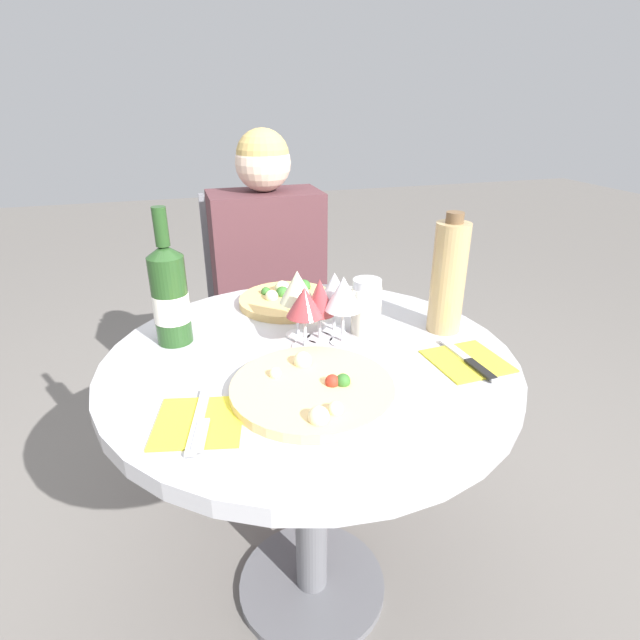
{
  "coord_description": "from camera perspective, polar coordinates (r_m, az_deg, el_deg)",
  "views": [
    {
      "loc": [
        -0.26,
        -0.93,
        1.26
      ],
      "look_at": [
        0.01,
        -0.04,
        0.84
      ],
      "focal_mm": 28.0,
      "sensor_mm": 36.0,
      "label": 1
    }
  ],
  "objects": [
    {
      "name": "pizza_large",
      "position": [
        0.96,
        -0.84,
        -7.82
      ],
      "size": [
        0.31,
        0.31,
        0.05
      ],
      "color": "#E5C17F",
      "rests_on": "dining_table"
    },
    {
      "name": "place_setting_left",
      "position": [
        0.91,
        -13.66,
        -11.29
      ],
      "size": [
        0.18,
        0.19,
        0.01
      ],
      "color": "yellow",
      "rests_on": "dining_table"
    },
    {
      "name": "pizza_small_far",
      "position": [
        1.36,
        -3.74,
        2.44
      ],
      "size": [
        0.26,
        0.26,
        0.05
      ],
      "color": "#DBB26B",
      "rests_on": "dining_table"
    },
    {
      "name": "wine_glass_front_right",
      "position": [
        1.11,
        2.69,
        2.95
      ],
      "size": [
        0.08,
        0.08,
        0.16
      ],
      "color": "silver",
      "rests_on": "dining_table"
    },
    {
      "name": "wine_glass_center",
      "position": [
        1.13,
        -0.04,
        2.56
      ],
      "size": [
        0.07,
        0.07,
        0.15
      ],
      "color": "silver",
      "rests_on": "dining_table"
    },
    {
      "name": "wine_glass_back_right",
      "position": [
        1.16,
        1.66,
        3.75
      ],
      "size": [
        0.06,
        0.06,
        0.15
      ],
      "color": "silver",
      "rests_on": "dining_table"
    },
    {
      "name": "wine_glass_back_left",
      "position": [
        1.14,
        -2.69,
        3.68
      ],
      "size": [
        0.08,
        0.08,
        0.16
      ],
      "color": "silver",
      "rests_on": "dining_table"
    },
    {
      "name": "tall_carafe",
      "position": [
        1.2,
        14.46,
        4.76
      ],
      "size": [
        0.08,
        0.08,
        0.29
      ],
      "color": "tan",
      "rests_on": "dining_table"
    },
    {
      "name": "wine_glass_front_left",
      "position": [
        1.09,
        -1.85,
        1.95
      ],
      "size": [
        0.08,
        0.08,
        0.14
      ],
      "color": "silver",
      "rests_on": "dining_table"
    },
    {
      "name": "ground_plane",
      "position": [
        1.59,
        -0.92,
        -28.15
      ],
      "size": [
        12.0,
        12.0,
        0.0
      ],
      "primitive_type": "plane",
      "color": "slate",
      "rests_on": "ground"
    },
    {
      "name": "sugar_shaker",
      "position": [
        1.18,
        5.31,
        1.55
      ],
      "size": [
        0.07,
        0.07,
        0.13
      ],
      "color": "silver",
      "rests_on": "dining_table"
    },
    {
      "name": "place_setting_right",
      "position": [
        1.11,
        16.57,
        -4.53
      ],
      "size": [
        0.16,
        0.19,
        0.01
      ],
      "color": "yellow",
      "rests_on": "dining_table"
    },
    {
      "name": "dining_table",
      "position": [
        1.17,
        -1.12,
        -9.93
      ],
      "size": [
        0.9,
        0.9,
        0.74
      ],
      "color": "slate",
      "rests_on": "ground_plane"
    },
    {
      "name": "seated_diner",
      "position": [
        1.78,
        -5.24,
        -0.47
      ],
      "size": [
        0.37,
        0.45,
        1.17
      ],
      "rotation": [
        0.0,
        0.0,
        3.14
      ],
      "color": "#512D33",
      "rests_on": "ground_plane"
    },
    {
      "name": "wine_bottle",
      "position": [
        1.16,
        -16.79,
        2.77
      ],
      "size": [
        0.08,
        0.08,
        0.31
      ],
      "color": "#23471E",
      "rests_on": "dining_table"
    },
    {
      "name": "chair_behind_diner",
      "position": [
        1.94,
        -6.08,
        -0.49
      ],
      "size": [
        0.41,
        0.41,
        0.94
      ],
      "rotation": [
        0.0,
        0.0,
        3.14
      ],
      "color": "slate",
      "rests_on": "ground_plane"
    }
  ]
}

